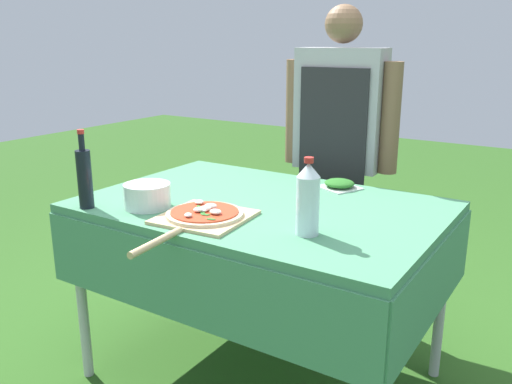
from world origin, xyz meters
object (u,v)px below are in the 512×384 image
at_px(oil_bottle, 85,177).
at_px(water_bottle, 308,199).
at_px(person_cook, 339,140).
at_px(prep_table, 262,221).
at_px(pizza_on_peel, 202,216).
at_px(mixing_tub, 147,196).
at_px(herb_container, 339,184).

relative_size(oil_bottle, water_bottle, 1.16).
height_order(oil_bottle, water_bottle, oil_bottle).
distance_m(person_cook, oil_bottle, 1.25).
relative_size(person_cook, oil_bottle, 5.17).
xyz_separation_m(prep_table, pizza_on_peel, (-0.07, -0.29, 0.09)).
height_order(oil_bottle, mixing_tub, oil_bottle).
height_order(pizza_on_peel, water_bottle, water_bottle).
bearing_deg(pizza_on_peel, person_cook, 80.99).
relative_size(pizza_on_peel, herb_container, 2.83).
xyz_separation_m(water_bottle, herb_container, (-0.15, 0.58, -0.10)).
bearing_deg(oil_bottle, herb_container, 48.18).
height_order(person_cook, pizza_on_peel, person_cook).
bearing_deg(pizza_on_peel, prep_table, 72.06).
distance_m(water_bottle, herb_container, 0.61).
bearing_deg(mixing_tub, pizza_on_peel, -1.06).
bearing_deg(herb_container, prep_table, -114.75).
xyz_separation_m(herb_container, mixing_tub, (-0.50, -0.65, 0.03)).
xyz_separation_m(prep_table, mixing_tub, (-0.34, -0.29, 0.12)).
height_order(prep_table, oil_bottle, oil_bottle).
relative_size(prep_table, water_bottle, 5.35).
bearing_deg(oil_bottle, pizza_on_peel, 14.93).
distance_m(prep_table, mixing_tub, 0.46).
xyz_separation_m(pizza_on_peel, mixing_tub, (-0.27, 0.00, 0.03)).
bearing_deg(herb_container, pizza_on_peel, -109.65).
height_order(herb_container, mixing_tub, mixing_tub).
bearing_deg(water_bottle, herb_container, 104.21).
bearing_deg(prep_table, herb_container, 65.25).
xyz_separation_m(pizza_on_peel, water_bottle, (0.38, 0.07, 0.11)).
xyz_separation_m(prep_table, water_bottle, (0.32, -0.22, 0.20)).
bearing_deg(pizza_on_peel, oil_bottle, -170.15).
bearing_deg(prep_table, water_bottle, -34.82).
bearing_deg(prep_table, oil_bottle, -141.86).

